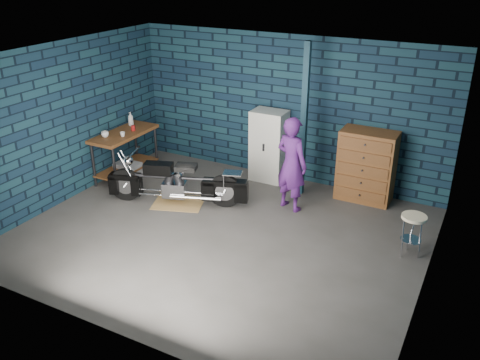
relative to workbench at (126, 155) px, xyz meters
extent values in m
plane|color=#474442|center=(2.68, -1.07, -0.46)|extent=(6.00, 6.00, 0.00)
cube|color=#0E1F30|center=(2.68, 1.43, 0.90)|extent=(6.00, 0.02, 2.70)
cube|color=#0E1F30|center=(-0.32, -1.07, 0.90)|extent=(0.02, 5.00, 2.70)
cube|color=#0E1F30|center=(5.68, -1.07, 0.90)|extent=(0.02, 5.00, 2.70)
cube|color=silver|center=(2.68, -1.07, 2.25)|extent=(6.00, 5.00, 0.02)
cube|color=#122D3B|center=(3.23, 0.88, 0.90)|extent=(0.10, 0.10, 2.70)
cube|color=brown|center=(0.00, 0.00, 0.00)|extent=(0.60, 1.40, 0.91)
cube|color=olive|center=(1.50, -0.49, -0.45)|extent=(1.01, 0.88, 0.01)
imported|color=#4C1B67|center=(3.28, 0.25, 0.35)|extent=(0.68, 0.55, 1.61)
cube|color=gray|center=(0.02, 0.00, -0.31)|extent=(0.47, 0.33, 0.29)
cube|color=silver|center=(2.45, 1.16, 0.22)|extent=(0.63, 0.45, 1.35)
cube|color=brown|center=(4.30, 1.16, 0.17)|extent=(0.94, 0.52, 1.26)
imported|color=beige|center=(-0.12, -0.36, 0.51)|extent=(0.14, 0.14, 0.11)
imported|color=beige|center=(0.14, -0.20, 0.50)|extent=(0.11, 0.11, 0.09)
cylinder|color=maroon|center=(0.10, 0.16, 0.51)|extent=(0.10, 0.10, 0.10)
imported|color=gray|center=(-0.13, 0.38, 0.59)|extent=(0.12, 0.12, 0.27)
camera|label=1|loc=(6.10, -6.97, 3.57)|focal=38.00mm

